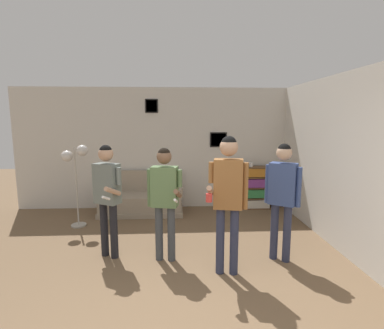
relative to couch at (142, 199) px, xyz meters
name	(u,v)px	position (x,y,z in m)	size (l,w,h in m)	color
wall_back	(179,148)	(0.81, 0.42, 1.06)	(7.23, 0.08, 2.70)	beige
wall_right	(335,161)	(3.26, -1.78, 1.06)	(0.06, 6.74, 2.70)	beige
couch	(142,199)	(0.00, 0.00, 0.00)	(1.77, 0.80, 0.88)	gray
bookshelf	(252,188)	(2.48, 0.20, 0.19)	(0.91, 0.30, 0.96)	brown
floor_lamp	(75,164)	(-1.11, -0.77, 0.91)	(0.49, 0.28, 1.54)	#ADA89E
person_player_foreground_left	(107,190)	(-0.24, -2.10, 0.72)	(0.45, 0.59, 1.65)	black
person_player_foreground_center	(165,193)	(0.58, -2.25, 0.70)	(0.49, 0.51, 1.62)	#3D4247
person_watcher_holding_cup	(228,190)	(1.40, -2.68, 0.84)	(0.55, 0.42, 1.81)	#2D334C
person_spectator_near_bookshelf	(283,190)	(2.23, -2.34, 0.74)	(0.42, 0.37, 1.68)	#2D334C
bottle_on_floor	(111,220)	(-0.49, -0.78, -0.19)	(0.07, 0.07, 0.26)	#3D6638
drinking_cup	(251,165)	(2.43, 0.20, 0.71)	(0.08, 0.08, 0.09)	white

